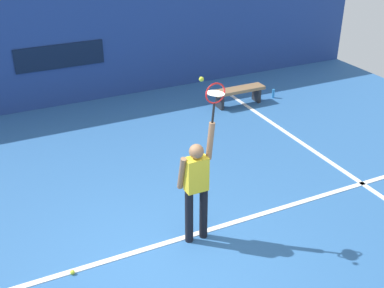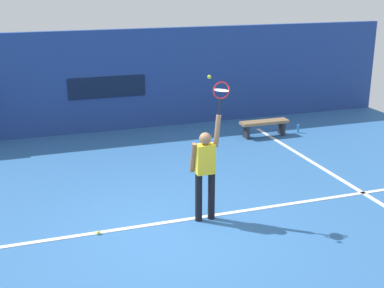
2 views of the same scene
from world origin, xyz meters
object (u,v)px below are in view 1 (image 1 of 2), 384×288
object	(u,v)px
tennis_player	(196,185)
spare_ball	(72,272)
court_bench	(239,92)
water_bottle	(273,94)
tennis_ball	(201,79)
tennis_racket	(215,96)

from	to	relation	value
tennis_player	spare_ball	world-z (taller)	tennis_player
court_bench	water_bottle	xyz separation A→B (m)	(1.08, 0.00, -0.22)
tennis_ball	water_bottle	size ratio (longest dim) A/B	0.28
court_bench	spare_ball	distance (m)	6.98
tennis_ball	tennis_racket	bearing A→B (deg)	10.74
tennis_racket	water_bottle	xyz separation A→B (m)	(4.22, 4.47, -2.28)
court_bench	spare_ball	world-z (taller)	court_bench
tennis_player	court_bench	xyz separation A→B (m)	(3.42, 4.47, -0.67)
tennis_racket	court_bench	size ratio (longest dim) A/B	0.44
tennis_player	court_bench	distance (m)	5.66
tennis_racket	tennis_ball	world-z (taller)	tennis_ball
tennis_player	water_bottle	size ratio (longest dim) A/B	8.30
water_bottle	tennis_racket	bearing A→B (deg)	-133.33
tennis_racket	spare_ball	distance (m)	3.27
water_bottle	spare_ball	xyz separation A→B (m)	(-6.47, -4.43, -0.09)
tennis_racket	court_bench	xyz separation A→B (m)	(3.13, 4.47, -2.06)
tennis_racket	tennis_ball	bearing A→B (deg)	-169.26
court_bench	tennis_player	bearing A→B (deg)	-127.42
tennis_racket	tennis_player	bearing A→B (deg)	179.15
water_bottle	tennis_player	bearing A→B (deg)	-135.22
court_bench	spare_ball	bearing A→B (deg)	-140.59
tennis_player	tennis_ball	distance (m)	1.68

